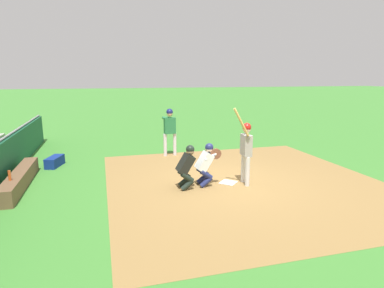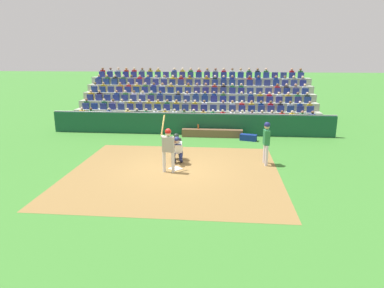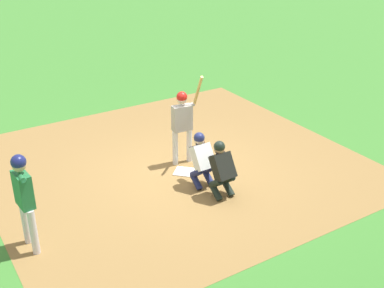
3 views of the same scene
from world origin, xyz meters
name	(u,v)px [view 2 (image 2 of 3)]	position (x,y,z in m)	size (l,w,h in m)	color
ground_plane	(176,169)	(0.00, 0.00, 0.00)	(160.00, 160.00, 0.00)	#3D802F
infield_dirt_patch	(174,173)	(0.00, 0.50, 0.00)	(8.41, 7.98, 0.01)	olive
home_plate_marker	(176,169)	(0.00, 0.00, 0.02)	(0.44, 0.44, 0.02)	white
batter_at_plate	(168,145)	(0.23, 0.42, 1.13)	(0.58, 0.65, 2.27)	silver
catcher_crouching	(177,148)	(0.03, -0.70, 0.70)	(0.47, 0.71, 1.25)	navy
home_plate_umpire	(177,145)	(0.13, -1.31, 0.69)	(0.47, 0.51, 1.26)	black
dugout_wall	(191,124)	(0.00, -6.41, 0.62)	(16.68, 0.24, 1.30)	#154C30
dugout_bench	(212,133)	(-1.30, -5.86, 0.22)	(3.48, 0.40, 0.44)	brown
water_bottle_on_bench	(198,127)	(-0.49, -5.90, 0.57)	(0.07, 0.07, 0.27)	#CF5121
equipment_duffel_bag	(248,137)	(-3.33, -5.18, 0.17)	(0.90, 0.36, 0.35)	navy
on_deck_batter	(266,138)	(-3.78, -0.97, 1.15)	(0.26, 0.58, 1.87)	silver
bleacher_stand	(197,104)	(0.00, -11.31, 1.10)	(16.44, 5.39, 3.63)	#A0A893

